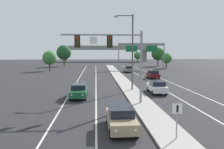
{
  "coord_description": "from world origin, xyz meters",
  "views": [
    {
      "loc": [
        -4.69,
        -7.97,
        5.44
      ],
      "look_at": [
        -3.2,
        13.02,
        3.2
      ],
      "focal_mm": 36.53,
      "sensor_mm": 36.0,
      "label": 1
    }
  ],
  "objects_px": {
    "car_receding_darkred": "(153,74)",
    "tree_far_right_c": "(158,54)",
    "overhead_signal_mast": "(116,51)",
    "car_oncoming_green": "(79,91)",
    "car_receding_white": "(157,87)",
    "street_lamp_median": "(131,48)",
    "car_oncoming_tan": "(121,118)",
    "tree_far_left_a": "(64,53)",
    "highway_sign_gantry": "(142,48)",
    "median_sign_post": "(177,115)",
    "tree_far_right_b": "(138,56)",
    "tree_far_left_b": "(49,58)",
    "tree_far_right_a": "(166,58)",
    "car_receding_grey": "(128,69)"
  },
  "relations": [
    {
      "from": "street_lamp_median",
      "to": "car_oncoming_tan",
      "type": "bearing_deg",
      "value": -101.17
    },
    {
      "from": "car_receding_darkred",
      "to": "tree_far_right_a",
      "type": "bearing_deg",
      "value": 67.32
    },
    {
      "from": "tree_far_left_a",
      "to": "tree_far_right_b",
      "type": "height_order",
      "value": "tree_far_left_a"
    },
    {
      "from": "tree_far_left_b",
      "to": "tree_far_right_b",
      "type": "bearing_deg",
      "value": 51.34
    },
    {
      "from": "tree_far_left_b",
      "to": "tree_far_right_b",
      "type": "xyz_separation_m",
      "value": [
        30.53,
        38.17,
        -0.3
      ]
    },
    {
      "from": "tree_far_left_b",
      "to": "tree_far_right_b",
      "type": "distance_m",
      "value": 48.88
    },
    {
      "from": "overhead_signal_mast",
      "to": "car_oncoming_green",
      "type": "height_order",
      "value": "overhead_signal_mast"
    },
    {
      "from": "tree_far_left_a",
      "to": "car_oncoming_green",
      "type": "bearing_deg",
      "value": -80.42
    },
    {
      "from": "car_receding_grey",
      "to": "tree_far_left_a",
      "type": "height_order",
      "value": "tree_far_left_a"
    },
    {
      "from": "car_receding_darkred",
      "to": "highway_sign_gantry",
      "type": "relative_size",
      "value": 0.34
    },
    {
      "from": "overhead_signal_mast",
      "to": "tree_far_left_b",
      "type": "bearing_deg",
      "value": 110.12
    },
    {
      "from": "tree_far_left_b",
      "to": "highway_sign_gantry",
      "type": "bearing_deg",
      "value": 6.46
    },
    {
      "from": "tree_far_right_c",
      "to": "tree_far_right_a",
      "type": "distance_m",
      "value": 9.05
    },
    {
      "from": "car_oncoming_tan",
      "to": "tree_far_left_a",
      "type": "relative_size",
      "value": 0.63
    },
    {
      "from": "car_receding_grey",
      "to": "tree_far_right_a",
      "type": "height_order",
      "value": "tree_far_right_a"
    },
    {
      "from": "car_receding_darkred",
      "to": "tree_far_right_a",
      "type": "relative_size",
      "value": 0.97
    },
    {
      "from": "car_oncoming_tan",
      "to": "car_receding_white",
      "type": "bearing_deg",
      "value": 65.21
    },
    {
      "from": "car_receding_white",
      "to": "car_oncoming_green",
      "type": "bearing_deg",
      "value": -167.15
    },
    {
      "from": "tree_far_left_a",
      "to": "overhead_signal_mast",
      "type": "bearing_deg",
      "value": -77.16
    },
    {
      "from": "tree_far_right_a",
      "to": "car_oncoming_tan",
      "type": "bearing_deg",
      "value": -110.47
    },
    {
      "from": "overhead_signal_mast",
      "to": "car_oncoming_green",
      "type": "distance_m",
      "value": 7.0
    },
    {
      "from": "street_lamp_median",
      "to": "car_receding_white",
      "type": "xyz_separation_m",
      "value": [
        3.11,
        -1.84,
        -4.97
      ]
    },
    {
      "from": "tree_far_left_b",
      "to": "car_oncoming_green",
      "type": "bearing_deg",
      "value": -73.71
    },
    {
      "from": "car_receding_darkred",
      "to": "street_lamp_median",
      "type": "bearing_deg",
      "value": -116.05
    },
    {
      "from": "car_receding_darkred",
      "to": "tree_far_right_b",
      "type": "height_order",
      "value": "tree_far_right_b"
    },
    {
      "from": "car_receding_white",
      "to": "car_receding_darkred",
      "type": "xyz_separation_m",
      "value": [
        3.32,
        14.98,
        0.0
      ]
    },
    {
      "from": "car_receding_white",
      "to": "car_receding_grey",
      "type": "bearing_deg",
      "value": 89.42
    },
    {
      "from": "highway_sign_gantry",
      "to": "median_sign_post",
      "type": "bearing_deg",
      "value": -99.02
    },
    {
      "from": "tree_far_right_b",
      "to": "car_receding_darkred",
      "type": "bearing_deg",
      "value": -97.41
    },
    {
      "from": "car_receding_darkred",
      "to": "tree_far_right_c",
      "type": "xyz_separation_m",
      "value": [
        10.24,
        33.84,
        3.42
      ]
    },
    {
      "from": "tree_far_left_b",
      "to": "tree_far_right_a",
      "type": "bearing_deg",
      "value": 11.92
    },
    {
      "from": "car_receding_white",
      "to": "car_receding_darkred",
      "type": "relative_size",
      "value": 1.0
    },
    {
      "from": "car_oncoming_green",
      "to": "tree_far_right_c",
      "type": "relative_size",
      "value": 0.69
    },
    {
      "from": "car_oncoming_tan",
      "to": "car_receding_grey",
      "type": "height_order",
      "value": "same"
    },
    {
      "from": "car_receding_darkred",
      "to": "tree_far_left_a",
      "type": "xyz_separation_m",
      "value": [
        -21.86,
        35.06,
        3.86
      ]
    },
    {
      "from": "street_lamp_median",
      "to": "highway_sign_gantry",
      "type": "relative_size",
      "value": 0.75
    },
    {
      "from": "median_sign_post",
      "to": "car_receding_darkred",
      "type": "height_order",
      "value": "median_sign_post"
    },
    {
      "from": "street_lamp_median",
      "to": "car_receding_darkred",
      "type": "xyz_separation_m",
      "value": [
        6.43,
        13.14,
        -4.97
      ]
    },
    {
      "from": "tree_far_right_c",
      "to": "tree_far_left_a",
      "type": "bearing_deg",
      "value": 177.82
    },
    {
      "from": "car_oncoming_green",
      "to": "tree_far_left_a",
      "type": "distance_m",
      "value": 53.14
    },
    {
      "from": "car_receding_white",
      "to": "tree_far_right_a",
      "type": "bearing_deg",
      "value": 71.02
    },
    {
      "from": "tree_far_left_b",
      "to": "tree_far_right_c",
      "type": "height_order",
      "value": "tree_far_right_c"
    },
    {
      "from": "median_sign_post",
      "to": "car_receding_grey",
      "type": "xyz_separation_m",
      "value": [
        3.23,
        43.34,
        -0.77
      ]
    },
    {
      "from": "median_sign_post",
      "to": "tree_far_left_a",
      "type": "bearing_deg",
      "value": 103.41
    },
    {
      "from": "overhead_signal_mast",
      "to": "street_lamp_median",
      "type": "height_order",
      "value": "street_lamp_median"
    },
    {
      "from": "median_sign_post",
      "to": "highway_sign_gantry",
      "type": "xyz_separation_m",
      "value": [
        8.09,
        50.97,
        4.58
      ]
    },
    {
      "from": "median_sign_post",
      "to": "street_lamp_median",
      "type": "relative_size",
      "value": 0.22
    },
    {
      "from": "tree_far_right_c",
      "to": "tree_far_right_b",
      "type": "relative_size",
      "value": 1.34
    },
    {
      "from": "street_lamp_median",
      "to": "car_oncoming_tan",
      "type": "distance_m",
      "value": 16.04
    },
    {
      "from": "street_lamp_median",
      "to": "tree_far_left_b",
      "type": "distance_m",
      "value": 35.27
    }
  ]
}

